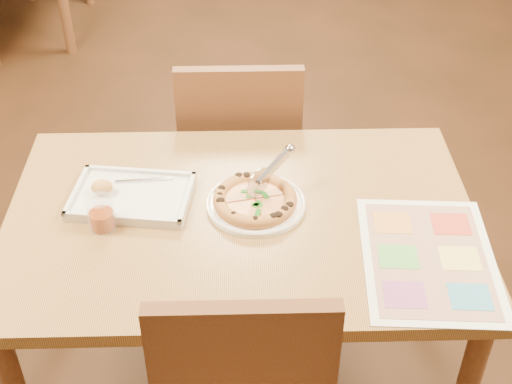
{
  "coord_description": "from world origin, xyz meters",
  "views": [
    {
      "loc": [
        0.0,
        -1.51,
        1.98
      ],
      "look_at": [
        0.04,
        0.04,
        0.77
      ],
      "focal_mm": 50.0,
      "sensor_mm": 36.0,
      "label": 1
    }
  ],
  "objects_px": {
    "dining_table": "(241,238)",
    "pizza_cutter": "(269,172)",
    "chair_far": "(240,140)",
    "plate": "(256,204)",
    "menu": "(429,258)",
    "glass_tumbler": "(101,215)",
    "pizza": "(255,200)",
    "appetizer_tray": "(130,197)"
  },
  "relations": [
    {
      "from": "plate",
      "to": "appetizer_tray",
      "type": "height_order",
      "value": "appetizer_tray"
    },
    {
      "from": "dining_table",
      "to": "pizza",
      "type": "xyz_separation_m",
      "value": [
        0.04,
        0.03,
        0.11
      ]
    },
    {
      "from": "plate",
      "to": "pizza",
      "type": "xyz_separation_m",
      "value": [
        -0.0,
        -0.01,
        0.02
      ]
    },
    {
      "from": "dining_table",
      "to": "plate",
      "type": "relative_size",
      "value": 4.71
    },
    {
      "from": "glass_tumbler",
      "to": "pizza_cutter",
      "type": "bearing_deg",
      "value": 14.44
    },
    {
      "from": "pizza",
      "to": "menu",
      "type": "bearing_deg",
      "value": -26.59
    },
    {
      "from": "pizza_cutter",
      "to": "menu",
      "type": "height_order",
      "value": "pizza_cutter"
    },
    {
      "from": "chair_far",
      "to": "pizza_cutter",
      "type": "bearing_deg",
      "value": 98.63
    },
    {
      "from": "glass_tumbler",
      "to": "pizza",
      "type": "bearing_deg",
      "value": 10.08
    },
    {
      "from": "plate",
      "to": "chair_far",
      "type": "bearing_deg",
      "value": 94.34
    },
    {
      "from": "pizza_cutter",
      "to": "appetizer_tray",
      "type": "xyz_separation_m",
      "value": [
        -0.39,
        -0.0,
        -0.08
      ]
    },
    {
      "from": "dining_table",
      "to": "menu",
      "type": "relative_size",
      "value": 2.75
    },
    {
      "from": "dining_table",
      "to": "menu",
      "type": "bearing_deg",
      "value": -21.44
    },
    {
      "from": "menu",
      "to": "pizza_cutter",
      "type": "bearing_deg",
      "value": 146.65
    },
    {
      "from": "dining_table",
      "to": "pizza_cutter",
      "type": "height_order",
      "value": "pizza_cutter"
    },
    {
      "from": "chair_far",
      "to": "menu",
      "type": "relative_size",
      "value": 1.0
    },
    {
      "from": "plate",
      "to": "menu",
      "type": "bearing_deg",
      "value": -27.31
    },
    {
      "from": "pizza",
      "to": "glass_tumbler",
      "type": "distance_m",
      "value": 0.42
    },
    {
      "from": "plate",
      "to": "glass_tumbler",
      "type": "relative_size",
      "value": 2.93
    },
    {
      "from": "pizza_cutter",
      "to": "glass_tumbler",
      "type": "xyz_separation_m",
      "value": [
        -0.45,
        -0.12,
        -0.05
      ]
    },
    {
      "from": "dining_table",
      "to": "pizza_cutter",
      "type": "bearing_deg",
      "value": 43.29
    },
    {
      "from": "pizza",
      "to": "appetizer_tray",
      "type": "bearing_deg",
      "value": 173.38
    },
    {
      "from": "dining_table",
      "to": "plate",
      "type": "bearing_deg",
      "value": 41.11
    },
    {
      "from": "pizza",
      "to": "glass_tumbler",
      "type": "height_order",
      "value": "glass_tumbler"
    },
    {
      "from": "pizza_cutter",
      "to": "appetizer_tray",
      "type": "distance_m",
      "value": 0.4
    },
    {
      "from": "chair_far",
      "to": "menu",
      "type": "height_order",
      "value": "chair_far"
    },
    {
      "from": "chair_far",
      "to": "plate",
      "type": "distance_m",
      "value": 0.59
    },
    {
      "from": "dining_table",
      "to": "glass_tumbler",
      "type": "relative_size",
      "value": 13.8
    },
    {
      "from": "plate",
      "to": "menu",
      "type": "relative_size",
      "value": 0.59
    },
    {
      "from": "pizza_cutter",
      "to": "glass_tumbler",
      "type": "height_order",
      "value": "pizza_cutter"
    },
    {
      "from": "pizza",
      "to": "appetizer_tray",
      "type": "height_order",
      "value": "appetizer_tray"
    },
    {
      "from": "chair_far",
      "to": "menu",
      "type": "xyz_separation_m",
      "value": [
        0.48,
        -0.79,
        0.16
      ]
    },
    {
      "from": "plate",
      "to": "menu",
      "type": "distance_m",
      "value": 0.49
    },
    {
      "from": "appetizer_tray",
      "to": "menu",
      "type": "xyz_separation_m",
      "value": [
        0.8,
        -0.26,
        -0.01
      ]
    },
    {
      "from": "dining_table",
      "to": "glass_tumbler",
      "type": "height_order",
      "value": "glass_tumbler"
    },
    {
      "from": "glass_tumbler",
      "to": "menu",
      "type": "distance_m",
      "value": 0.87
    },
    {
      "from": "chair_far",
      "to": "pizza",
      "type": "xyz_separation_m",
      "value": [
        0.04,
        -0.57,
        0.18
      ]
    },
    {
      "from": "chair_far",
      "to": "appetizer_tray",
      "type": "distance_m",
      "value": 0.64
    },
    {
      "from": "plate",
      "to": "appetizer_tray",
      "type": "relative_size",
      "value": 0.77
    },
    {
      "from": "dining_table",
      "to": "plate",
      "type": "distance_m",
      "value": 0.11
    },
    {
      "from": "glass_tumbler",
      "to": "dining_table",
      "type": "bearing_deg",
      "value": 6.34
    },
    {
      "from": "pizza_cutter",
      "to": "appetizer_tray",
      "type": "bearing_deg",
      "value": 135.18
    }
  ]
}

